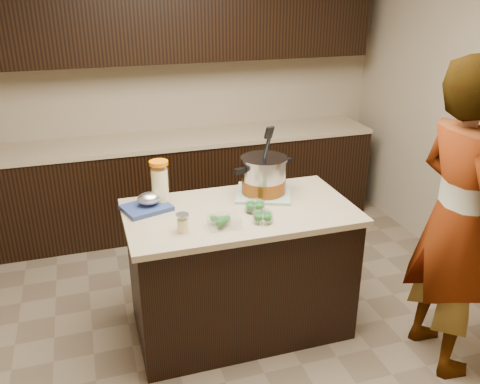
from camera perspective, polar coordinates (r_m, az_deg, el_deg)
The scene contains 13 objects.
ground_plane at distance 3.71m, azimuth -0.00°, elevation -14.69°, with size 4.00×4.00×0.00m, color brown.
room_shell at distance 2.99m, azimuth -0.00°, elevation 12.36°, with size 4.04×4.04×2.72m.
back_cabinets at distance 4.81m, azimuth -6.28°, elevation 6.79°, with size 3.60×0.63×2.33m.
island at distance 3.45m, azimuth -0.00°, elevation -8.72°, with size 1.46×0.81×0.90m.
dish_towel at distance 3.46m, azimuth 2.65°, elevation -0.14°, with size 0.36×0.36×0.02m, color #4F7558.
stock_pot at distance 3.42m, azimuth 2.68°, elevation 1.63°, with size 0.44×0.38×0.45m.
lemonade_pitcher at distance 3.30m, azimuth -8.97°, elevation 0.81°, with size 0.14×0.14×0.29m.
mason_jar at distance 2.95m, azimuth -6.44°, elevation -3.53°, with size 0.08×0.08×0.12m.
broccoli_tub_left at distance 3.20m, azimuth 1.70°, elevation -1.71°, with size 0.14×0.14×0.06m.
broccoli_tub_right at distance 3.07m, azimuth 2.58°, elevation -2.89°, with size 0.14×0.14×0.06m.
broccoli_tub_rect at distance 3.01m, azimuth -1.83°, elevation -3.36°, with size 0.19×0.14×0.07m.
blue_tray at distance 3.27m, azimuth -10.34°, elevation -1.37°, with size 0.34×0.30×0.11m.
person at distance 3.22m, azimuth 23.17°, elevation -3.01°, with size 0.70×0.46×1.91m, color gray.
Camera 1 is at (-0.88, -2.81, 2.26)m, focal length 38.00 mm.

